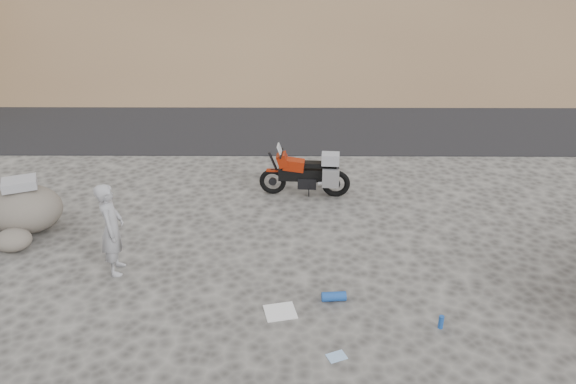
# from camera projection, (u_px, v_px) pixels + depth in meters

# --- Properties ---
(ground) EXTENTS (140.00, 140.00, 0.00)m
(ground) POSITION_uv_depth(u_px,v_px,m) (255.00, 278.00, 9.54)
(ground) COLOR #3E3C39
(ground) RESTS_ON ground
(road) EXTENTS (120.00, 7.00, 0.05)m
(road) POSITION_uv_depth(u_px,v_px,m) (272.00, 114.00, 17.64)
(road) COLOR black
(road) RESTS_ON ground
(motorcycle) EXTENTS (2.00, 0.66, 1.19)m
(motorcycle) POSITION_uv_depth(u_px,v_px,m) (309.00, 174.00, 12.22)
(motorcycle) COLOR black
(motorcycle) RESTS_ON ground
(man) EXTENTS (0.47, 0.65, 1.66)m
(man) POSITION_uv_depth(u_px,v_px,m) (118.00, 270.00, 9.76)
(man) COLOR #939398
(man) RESTS_ON ground
(boulder) EXTENTS (1.60, 1.43, 1.10)m
(boulder) POSITION_uv_depth(u_px,v_px,m) (25.00, 208.00, 10.84)
(boulder) COLOR #504B44
(boulder) RESTS_ON ground
(small_rock) EXTENTS (0.72, 0.66, 0.40)m
(small_rock) POSITION_uv_depth(u_px,v_px,m) (13.00, 240.00, 10.30)
(small_rock) COLOR #504B44
(small_rock) RESTS_ON ground
(gear_white_cloth) EXTENTS (0.56, 0.52, 0.02)m
(gear_white_cloth) POSITION_uv_depth(u_px,v_px,m) (280.00, 312.00, 8.71)
(gear_white_cloth) COLOR white
(gear_white_cloth) RESTS_ON ground
(gear_blue_mat) EXTENTS (0.40, 0.19, 0.16)m
(gear_blue_mat) POSITION_uv_depth(u_px,v_px,m) (334.00, 296.00, 8.95)
(gear_blue_mat) COLOR #19479B
(gear_blue_mat) RESTS_ON ground
(gear_bottle) EXTENTS (0.09, 0.09, 0.21)m
(gear_bottle) POSITION_uv_depth(u_px,v_px,m) (441.00, 322.00, 8.34)
(gear_bottle) COLOR #19479B
(gear_bottle) RESTS_ON ground
(gear_blue_cloth) EXTENTS (0.32, 0.28, 0.01)m
(gear_blue_cloth) POSITION_uv_depth(u_px,v_px,m) (337.00, 356.00, 7.82)
(gear_blue_cloth) COLOR #95BBE6
(gear_blue_cloth) RESTS_ON ground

